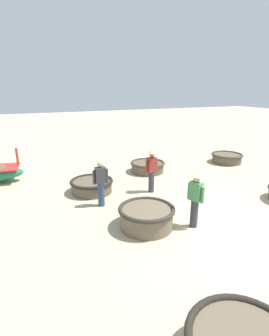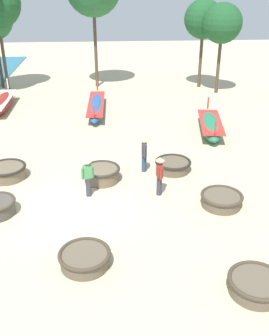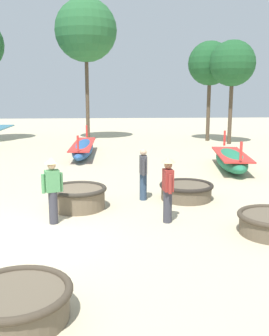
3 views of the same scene
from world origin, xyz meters
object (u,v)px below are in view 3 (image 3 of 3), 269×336
object	(u,v)px
fisherman_with_hat	(143,173)
tree_tall_back	(86,31)
long_boat_ochre_hull	(231,160)
tree_right_mid	(233,64)
tree_left_mid	(210,64)
fisherman_standing_left	(168,185)
coracle_beside_post	(78,197)
coracle_far_left	(16,302)
coracle_center	(186,191)
fisherman_hauling	(52,186)
long_boat_blue_hull	(83,148)

from	to	relation	value
fisherman_with_hat	tree_tall_back	xyz separation A→B (m)	(-2.36, 15.02, 6.24)
long_boat_ochre_hull	tree_right_mid	world-z (taller)	tree_right_mid
tree_left_mid	tree_right_mid	size ratio (longest dim) A/B	1.02
long_boat_ochre_hull	tree_left_mid	distance (m)	10.88
tree_tall_back	tree_right_mid	distance (m)	9.50
fisherman_standing_left	tree_left_mid	size ratio (longest dim) A/B	0.26
fisherman_standing_left	tree_left_mid	xyz separation A→B (m)	(5.19, 16.39, 4.04)
coracle_beside_post	fisherman_with_hat	bearing A→B (deg)	21.50
coracle_beside_post	tree_left_mid	size ratio (longest dim) A/B	0.25
coracle_far_left	coracle_center	bearing A→B (deg)	59.13
coracle_far_left	fisherman_with_hat	size ratio (longest dim) A/B	1.04
tree_tall_back	fisherman_standing_left	bearing A→B (deg)	-80.78
fisherman_hauling	fisherman_with_hat	bearing A→B (deg)	39.73
tree_left_mid	tree_right_mid	world-z (taller)	tree_left_mid
coracle_center	tree_tall_back	bearing A→B (deg)	103.74
fisherman_hauling	tree_right_mid	xyz separation A→B (m)	(8.98, 14.57, 3.93)
fisherman_with_hat	long_boat_blue_hull	bearing A→B (deg)	105.16
fisherman_with_hat	tree_left_mid	distance (m)	15.89
fisherman_standing_left	fisherman_hauling	bearing A→B (deg)	177.93
coracle_center	fisherman_hauling	bearing A→B (deg)	-151.97
tree_tall_back	tree_left_mid	world-z (taller)	tree_tall_back
coracle_center	tree_right_mid	world-z (taller)	tree_right_mid
fisherman_with_hat	tree_right_mid	bearing A→B (deg)	62.44
coracle_center	long_boat_ochre_hull	xyz separation A→B (m)	(2.82, 4.54, 0.14)
coracle_far_left	tree_left_mid	bearing A→B (deg)	68.68
coracle_far_left	tree_tall_back	bearing A→B (deg)	89.91
tree_left_mid	tree_right_mid	distance (m)	1.96
fisherman_standing_left	tree_tall_back	size ratio (longest dim) A/B	0.18
fisherman_with_hat	coracle_beside_post	bearing A→B (deg)	-158.50
coracle_far_left	fisherman_with_hat	bearing A→B (deg)	69.00
coracle_center	coracle_far_left	distance (m)	7.23
coracle_center	coracle_beside_post	xyz separation A→B (m)	(-3.23, -0.73, 0.07)
long_boat_ochre_hull	tree_tall_back	xyz separation A→B (m)	(-6.50, 10.50, 6.66)
coracle_far_left	fisherman_hauling	distance (m)	4.27
long_boat_blue_hull	tree_left_mid	world-z (taller)	tree_left_mid
long_boat_blue_hull	tree_left_mid	distance (m)	10.82
long_boat_blue_hull	tree_right_mid	distance (m)	10.73
tree_right_mid	coracle_beside_post	bearing A→B (deg)	-122.45
fisherman_hauling	fisherman_with_hat	size ratio (longest dim) A/B	1.06
fisherman_hauling	fisherman_standing_left	size ratio (longest dim) A/B	1.00
fisherman_with_hat	tree_tall_back	bearing A→B (deg)	98.93
long_boat_ochre_hull	long_boat_blue_hull	bearing A→B (deg)	148.09
coracle_far_left	tree_right_mid	size ratio (longest dim) A/B	0.26
tree_tall_back	coracle_far_left	bearing A→B (deg)	-90.09
coracle_far_left	long_boat_blue_hull	world-z (taller)	long_boat_blue_hull
long_boat_blue_hull	tree_right_mid	xyz separation A→B (m)	(8.87, 4.03, 4.50)
fisherman_hauling	tree_right_mid	distance (m)	17.56
tree_tall_back	long_boat_ochre_hull	bearing A→B (deg)	-58.26
coracle_beside_post	tree_right_mid	world-z (taller)	tree_right_mid
long_boat_blue_hull	tree_left_mid	xyz separation A→B (m)	(7.92, 5.74, 4.61)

